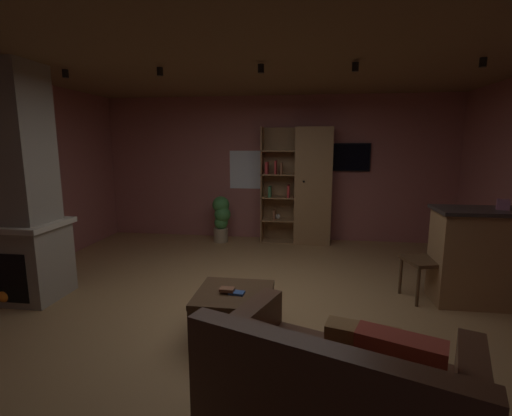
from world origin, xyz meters
name	(u,v)px	position (x,y,z in m)	size (l,w,h in m)	color
floor	(251,308)	(0.00, 0.00, -0.01)	(6.46, 6.13, 0.02)	#A37A4C
wall_back	(276,169)	(0.00, 3.10, 1.32)	(6.58, 0.06, 2.65)	#9E5B56
ceiling	(250,54)	(0.00, 0.00, 2.66)	(6.46, 6.13, 0.02)	brown
window_pane_back	(247,170)	(-0.54, 3.06, 1.30)	(0.66, 0.01, 0.71)	white
stone_fireplace	(15,197)	(-2.68, -0.08, 1.19)	(0.96, 0.74, 2.65)	gray
bookshelf_cabinet	(308,187)	(0.60, 2.82, 1.03)	(1.24, 0.41, 2.07)	#997047
kitchen_bar_counter	(506,258)	(2.78, 0.48, 0.55)	(1.55, 0.57, 1.08)	#997047
tissue_box	(503,204)	(2.69, 0.48, 1.14)	(0.12, 0.12, 0.11)	#995972
leather_couch	(340,400)	(0.80, -1.79, 0.31)	(1.73, 1.41, 0.84)	#4C2D1E
coffee_table	(234,300)	(-0.07, -0.61, 0.35)	(0.69, 0.69, 0.44)	#4C331E
table_book_0	(237,293)	(-0.03, -0.65, 0.45)	(0.14, 0.09, 0.02)	#2D4C8C
table_book_1	(227,289)	(-0.12, -0.65, 0.47)	(0.13, 0.09, 0.03)	brown
dining_chair	(432,255)	(2.02, 0.53, 0.53)	(0.52, 0.52, 0.92)	#4C331E
potted_floor_plant	(221,217)	(-0.95, 2.67, 0.47)	(0.34, 0.34, 0.84)	#9E896B
wall_mounted_tv	(345,157)	(1.25, 3.03, 1.55)	(0.89, 0.06, 0.50)	black
track_light_spot_0	(65,74)	(-2.19, 0.29, 2.58)	(0.07, 0.07, 0.09)	black
track_light_spot_1	(160,72)	(-1.07, 0.32, 2.58)	(0.07, 0.07, 0.09)	black
track_light_spot_2	(261,69)	(0.06, 0.32, 2.58)	(0.07, 0.07, 0.09)	black
track_light_spot_3	(355,67)	(1.05, 0.36, 2.58)	(0.07, 0.07, 0.09)	black
track_light_spot_4	(483,62)	(2.27, 0.32, 2.58)	(0.07, 0.07, 0.09)	black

